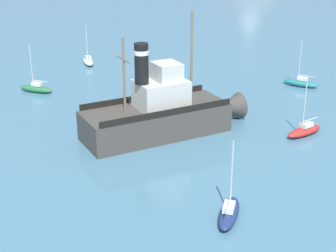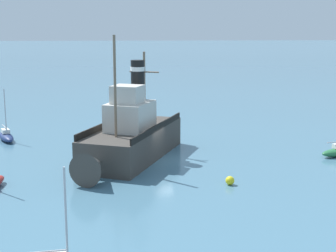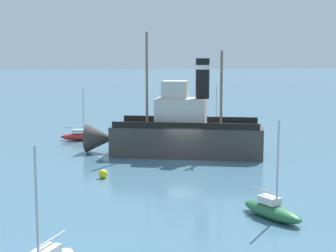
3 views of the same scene
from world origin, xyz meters
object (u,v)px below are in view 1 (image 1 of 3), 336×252
(sailboat_red, at_px, (304,130))
(sailboat_green, at_px, (36,88))
(sailboat_teal, at_px, (301,83))
(mooring_buoy, at_px, (157,93))
(old_tugboat, at_px, (163,113))
(sailboat_white, at_px, (88,61))
(sailboat_navy, at_px, (229,212))

(sailboat_red, bearing_deg, sailboat_green, -165.50)
(sailboat_teal, distance_m, mooring_buoy, 15.63)
(sailboat_teal, bearing_deg, sailboat_green, -136.58)
(sailboat_green, height_order, mooring_buoy, sailboat_green)
(old_tugboat, distance_m, sailboat_white, 24.29)
(sailboat_teal, relative_size, sailboat_navy, 1.00)
(old_tugboat, bearing_deg, mooring_buoy, 133.05)
(sailboat_green, bearing_deg, old_tugboat, -0.93)
(sailboat_teal, relative_size, sailboat_green, 1.00)
(old_tugboat, bearing_deg, sailboat_red, 37.61)
(sailboat_teal, relative_size, mooring_buoy, 8.13)
(sailboat_green, height_order, sailboat_navy, same)
(old_tugboat, height_order, sailboat_green, old_tugboat)
(sailboat_navy, distance_m, sailboat_white, 37.99)
(sailboat_green, relative_size, sailboat_red, 1.00)
(old_tugboat, distance_m, mooring_buoy, 9.93)
(old_tugboat, xyz_separation_m, sailboat_green, (-17.26, 0.28, -1.40))
(sailboat_teal, distance_m, sailboat_red, 13.81)
(sailboat_green, xyz_separation_m, sailboat_white, (-4.19, 11.02, 0.00))
(sailboat_navy, bearing_deg, sailboat_teal, 107.48)
(old_tugboat, height_order, mooring_buoy, old_tugboat)
(mooring_buoy, bearing_deg, sailboat_white, 164.35)
(sailboat_navy, height_order, mooring_buoy, sailboat_navy)
(old_tugboat, xyz_separation_m, sailboat_white, (-21.45, 11.30, -1.40))
(old_tugboat, distance_m, sailboat_navy, 13.86)
(sailboat_red, xyz_separation_m, sailboat_white, (-30.72, 4.16, 0.00))
(sailboat_white, relative_size, mooring_buoy, 8.13)
(mooring_buoy, bearing_deg, sailboat_navy, -39.08)
(sailboat_navy, bearing_deg, sailboat_white, 150.15)
(sailboat_red, distance_m, sailboat_white, 31.00)
(sailboat_white, bearing_deg, sailboat_red, -7.71)
(old_tugboat, height_order, sailboat_navy, old_tugboat)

